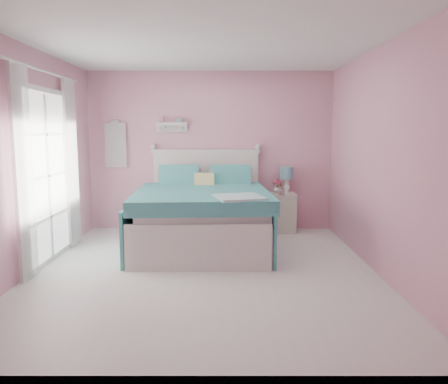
{
  "coord_description": "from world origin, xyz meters",
  "views": [
    {
      "loc": [
        0.23,
        -4.98,
        1.63
      ],
      "look_at": [
        0.22,
        1.2,
        0.77
      ],
      "focal_mm": 35.0,
      "sensor_mm": 36.0,
      "label": 1
    }
  ],
  "objects_px": {
    "bed": "(203,216)",
    "teacup": "(281,192)",
    "vase": "(277,189)",
    "nightstand": "(281,212)",
    "table_lamp": "(287,175)"
  },
  "relations": [
    {
      "from": "nightstand",
      "to": "teacup",
      "type": "distance_m",
      "value": 0.39
    },
    {
      "from": "table_lamp",
      "to": "vase",
      "type": "xyz_separation_m",
      "value": [
        -0.15,
        -0.01,
        -0.23
      ]
    },
    {
      "from": "bed",
      "to": "teacup",
      "type": "height_order",
      "value": "bed"
    },
    {
      "from": "table_lamp",
      "to": "teacup",
      "type": "bearing_deg",
      "value": -118.87
    },
    {
      "from": "nightstand",
      "to": "table_lamp",
      "type": "bearing_deg",
      "value": 28.92
    },
    {
      "from": "teacup",
      "to": "bed",
      "type": "bearing_deg",
      "value": -147.92
    },
    {
      "from": "bed",
      "to": "vase",
      "type": "bearing_deg",
      "value": 36.25
    },
    {
      "from": "bed",
      "to": "teacup",
      "type": "distance_m",
      "value": 1.44
    },
    {
      "from": "table_lamp",
      "to": "vase",
      "type": "distance_m",
      "value": 0.27
    },
    {
      "from": "vase",
      "to": "teacup",
      "type": "xyz_separation_m",
      "value": [
        0.04,
        -0.2,
        -0.03
      ]
    },
    {
      "from": "vase",
      "to": "nightstand",
      "type": "bearing_deg",
      "value": -28.87
    },
    {
      "from": "nightstand",
      "to": "vase",
      "type": "xyz_separation_m",
      "value": [
        -0.07,
        0.04,
        0.38
      ]
    },
    {
      "from": "bed",
      "to": "table_lamp",
      "type": "height_order",
      "value": "bed"
    },
    {
      "from": "nightstand",
      "to": "vase",
      "type": "bearing_deg",
      "value": 151.13
    },
    {
      "from": "bed",
      "to": "teacup",
      "type": "xyz_separation_m",
      "value": [
        1.21,
        0.76,
        0.24
      ]
    }
  ]
}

